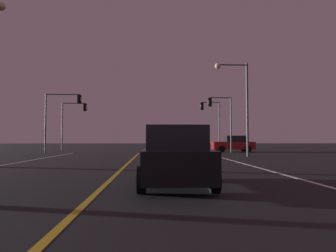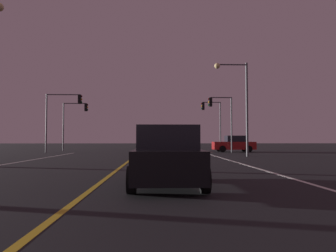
# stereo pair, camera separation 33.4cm
# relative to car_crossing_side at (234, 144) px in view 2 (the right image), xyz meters

# --- Properties ---
(lane_edge_right) EXTENTS (0.16, 37.78, 0.01)m
(lane_edge_right) POSITION_rel_car_crossing_side_xyz_m (-3.46, -20.90, -0.82)
(lane_edge_right) COLOR silver
(lane_edge_right) RESTS_ON ground
(lane_center_divider) EXTENTS (0.16, 37.78, 0.01)m
(lane_center_divider) POSITION_rel_car_crossing_side_xyz_m (-9.77, -20.90, -0.82)
(lane_center_divider) COLOR gold
(lane_center_divider) RESTS_ON ground
(car_crossing_side) EXTENTS (4.30, 2.02, 1.70)m
(car_crossing_side) POSITION_rel_car_crossing_side_xyz_m (0.00, 0.00, 0.00)
(car_crossing_side) COLOR black
(car_crossing_side) RESTS_ON ground
(car_lead_same_lane) EXTENTS (2.02, 4.30, 1.70)m
(car_lead_same_lane) POSITION_rel_car_crossing_side_xyz_m (-7.75, -23.23, 0.00)
(car_lead_same_lane) COLOR black
(car_lead_same_lane) RESTS_ON ground
(traffic_light_near_right) EXTENTS (2.42, 0.36, 5.55)m
(traffic_light_near_right) POSITION_rel_car_crossing_side_xyz_m (-1.71, -1.51, 3.25)
(traffic_light_near_right) COLOR #4C4C51
(traffic_light_near_right) RESTS_ON ground
(traffic_light_near_left) EXTENTS (3.54, 0.36, 5.77)m
(traffic_light_near_left) POSITION_rel_car_crossing_side_xyz_m (-17.29, -1.51, 3.47)
(traffic_light_near_left) COLOR #4C4C51
(traffic_light_near_left) RESTS_ON ground
(traffic_light_far_right) EXTENTS (2.35, 0.36, 5.73)m
(traffic_light_far_right) POSITION_rel_car_crossing_side_xyz_m (-1.66, 3.99, 3.37)
(traffic_light_far_right) COLOR #4C4C51
(traffic_light_far_right) RESTS_ON ground
(traffic_light_far_left) EXTENTS (2.90, 0.36, 5.54)m
(traffic_light_far_left) POSITION_rel_car_crossing_side_xyz_m (-17.59, 3.99, 3.27)
(traffic_light_far_left) COLOR #4C4C51
(traffic_light_far_left) RESTS_ON ground
(street_lamp_right_far) EXTENTS (2.59, 0.44, 7.24)m
(street_lamp_right_far) POSITION_rel_car_crossing_side_xyz_m (-1.79, -8.67, 3.87)
(street_lamp_right_far) COLOR #4C4C51
(street_lamp_right_far) RESTS_ON ground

